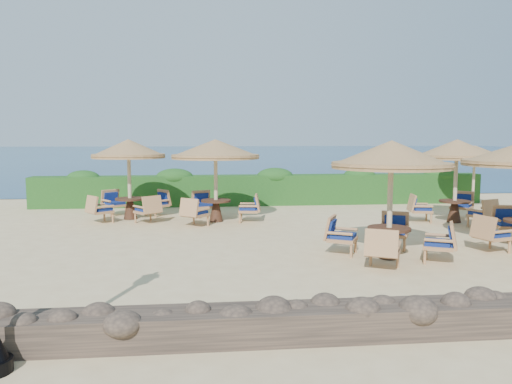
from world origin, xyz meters
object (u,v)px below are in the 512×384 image
(cafe_set_0, at_px, (391,180))
(cafe_set_2, at_px, (129,168))
(cafe_set_3, at_px, (216,162))
(extra_parasol, at_px, (475,152))
(cafe_set_4, at_px, (456,165))

(cafe_set_0, distance_m, cafe_set_2, 8.97)
(cafe_set_3, bearing_deg, extra_parasol, 10.72)
(extra_parasol, xyz_separation_m, cafe_set_3, (-9.77, -1.85, -0.25))
(cafe_set_4, bearing_deg, cafe_set_2, 170.64)
(cafe_set_3, bearing_deg, cafe_set_0, -54.81)
(cafe_set_2, distance_m, cafe_set_4, 10.55)
(cafe_set_3, bearing_deg, cafe_set_2, 164.78)
(cafe_set_0, height_order, cafe_set_4, same)
(extra_parasol, height_order, cafe_set_4, cafe_set_4)
(cafe_set_3, bearing_deg, cafe_set_4, -7.10)
(cafe_set_2, bearing_deg, extra_parasol, 4.89)
(extra_parasol, xyz_separation_m, cafe_set_2, (-12.60, -1.08, -0.46))
(extra_parasol, height_order, cafe_set_2, cafe_set_2)
(cafe_set_0, bearing_deg, extra_parasol, 50.01)
(extra_parasol, bearing_deg, cafe_set_3, -169.28)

